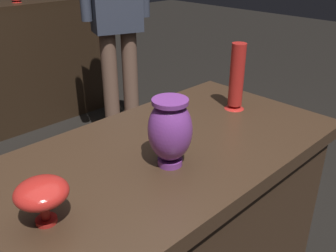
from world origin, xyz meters
name	(u,v)px	position (x,y,z in m)	size (l,w,h in m)	color
display_plinth	(166,242)	(0.00, 0.00, 0.40)	(1.20, 0.64, 0.80)	#382619
vase_centerpiece	(170,130)	(-0.06, -0.08, 0.91)	(0.13, 0.13, 0.21)	#7A388E
vase_tall_behind	(237,79)	(0.41, 0.04, 0.92)	(0.08, 0.08, 0.26)	red
vase_left_accent	(42,194)	(-0.45, -0.06, 0.88)	(0.12, 0.12, 0.11)	red
visitor_near_right	(116,5)	(0.82, 1.32, 1.02)	(0.44, 0.28, 1.73)	brown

